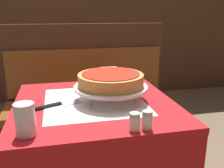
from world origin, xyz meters
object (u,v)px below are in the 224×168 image
Objects in this scene: booth_bench at (90,117)px; salt_shaker at (135,122)px; dining_table_rear at (68,61)px; pepper_shaker at (147,120)px; condiment_caddy at (70,47)px; water_glass_near at (25,120)px; pizza_server at (58,104)px; pizza_pan_stand at (111,88)px; deep_dish_pizza at (111,80)px; dining_table_front at (95,122)px; napkin_holder at (109,74)px.

booth_bench is 19.12× the size of salt_shaker.
dining_table_rear is 1.99m from pepper_shaker.
water_glass_near is at bearing -97.83° from condiment_caddy.
condiment_caddy is (0.15, 1.67, 0.05)m from pizza_server.
deep_dish_pizza is (0.00, 0.00, 0.04)m from pizza_pan_stand.
salt_shaker reaches higher than dining_table_rear.
dining_table_front is 11.21× the size of salt_shaker.
water_glass_near is 0.65× the size of condiment_caddy.
napkin_holder is (0.08, -0.39, 0.45)m from booth_bench.
napkin_holder is (0.07, 0.35, -0.02)m from pizza_pan_stand.
pizza_server is 1.68m from condiment_caddy.
pizza_server is 0.43m from salt_shaker.
salt_shaker is 0.69m from napkin_holder.
condiment_caddy reaches higher than dining_table_rear.
salt_shaker is at bearing -85.69° from dining_table_rear.
pizza_pan_stand is 5.03× the size of pepper_shaker.
water_glass_near reaches higher than salt_shaker.
dining_table_front is at bearing -113.12° from napkin_holder.
pizza_pan_stand reaches higher than dining_table_rear.
pepper_shaker is at bearing -89.85° from napkin_holder.
booth_bench is at bearing -82.54° from dining_table_rear.
napkin_holder is at bearing 90.15° from pepper_shaker.
dining_table_rear is 0.55× the size of booth_bench.
booth_bench is 4.13× the size of deep_dish_pizza.
deep_dish_pizza is 1.67m from condiment_caddy.
dining_table_rear is 10.08× the size of pepper_shaker.
condiment_caddy reaches higher than dining_table_front.
condiment_caddy is at bearing 90.83° from dining_table_front.
dining_table_front is 0.40m from pepper_shaker.
salt_shaker is at bearing -86.95° from deep_dish_pizza.
dining_table_front is 0.39m from salt_shaker.
pizza_server is 0.31m from water_glass_near.
napkin_holder is (0.05, 0.69, 0.01)m from salt_shaker.
deep_dish_pizza is at bearing -88.92° from booth_bench.
napkin_holder is 1.32m from condiment_caddy.
deep_dish_pizza reaches higher than pepper_shaker.
condiment_caddy reaches higher than pizza_pan_stand.
condiment_caddy is at bearing 93.50° from salt_shaker.
pizza_server is at bearing -94.45° from dining_table_rear.
water_glass_near is (-0.37, -0.29, -0.05)m from deep_dish_pizza.
water_glass_near is 1.20× the size of napkin_holder.
pepper_shaker is at bearing -78.59° from pizza_pan_stand.
dining_table_rear is 0.95m from booth_bench.
pizza_pan_stand is 0.47m from water_glass_near.
dining_table_rear is at bearing 94.31° from salt_shaker.
booth_bench is 0.89m from pizza_server.
napkin_holder is 0.54× the size of condiment_caddy.
deep_dish_pizza is at bearing 101.41° from pepper_shaker.
water_glass_near is 1.97m from condiment_caddy.
water_glass_near is at bearing -124.42° from napkin_holder.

